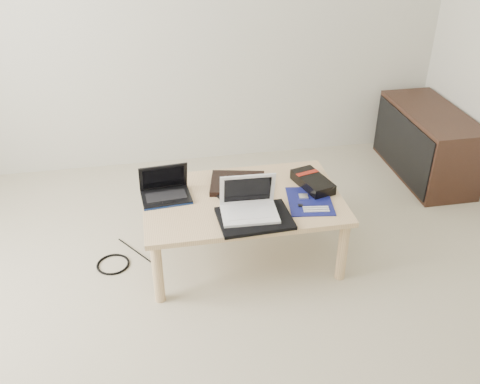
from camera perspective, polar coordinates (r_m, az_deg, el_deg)
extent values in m
plane|color=#B8AF95|center=(2.65, -2.66, -16.89)|extent=(4.00, 4.00, 0.00)
cube|color=#D7B281|center=(2.98, 0.24, -0.87)|extent=(1.10, 0.70, 0.03)
cylinder|color=#D7B281|center=(2.82, -8.76, -8.52)|extent=(0.06, 0.06, 0.37)
cylinder|color=#D7B281|center=(2.98, 10.88, -6.20)|extent=(0.06, 0.06, 0.37)
cylinder|color=#D7B281|center=(3.30, -9.31, -1.90)|extent=(0.06, 0.06, 0.37)
cylinder|color=#D7B281|center=(3.44, 7.50, -0.23)|extent=(0.06, 0.06, 0.37)
cube|color=#392117|center=(4.14, 19.35, 4.95)|extent=(0.40, 0.90, 0.50)
cube|color=black|center=(4.05, 16.86, 4.79)|extent=(0.02, 0.86, 0.44)
cube|color=black|center=(3.07, -0.25, 0.91)|extent=(0.35, 0.32, 0.03)
cube|color=black|center=(2.99, -7.88, -0.54)|extent=(0.28, 0.21, 0.02)
cube|color=black|center=(2.98, -7.88, -0.41)|extent=(0.23, 0.12, 0.00)
cube|color=black|center=(2.92, -7.69, -1.08)|extent=(0.06, 0.03, 0.00)
cube|color=black|center=(3.00, -8.19, 1.60)|extent=(0.27, 0.09, 0.17)
cube|color=black|center=(2.99, -8.17, 1.52)|extent=(0.23, 0.07, 0.14)
cube|color=#0D1F49|center=(2.91, -7.61, -1.54)|extent=(0.27, 0.03, 0.01)
cube|color=black|center=(3.01, 0.03, -0.04)|extent=(0.32, 0.29, 0.01)
cube|color=white|center=(3.00, 0.03, 0.07)|extent=(0.26, 0.23, 0.00)
cube|color=silver|center=(3.02, 2.81, 0.18)|extent=(0.12, 0.22, 0.02)
cube|color=#9F9FA4|center=(3.02, 2.81, 0.34)|extent=(0.09, 0.18, 0.00)
cube|color=black|center=(2.78, 1.58, -2.83)|extent=(0.39, 0.29, 0.02)
cube|color=white|center=(2.79, 1.03, -2.34)|extent=(0.30, 0.21, 0.01)
cube|color=white|center=(2.78, 1.05, -2.24)|extent=(0.24, 0.12, 0.00)
cube|color=white|center=(2.72, 1.29, -3.09)|extent=(0.07, 0.03, 0.00)
cube|color=white|center=(2.80, 0.80, 0.31)|extent=(0.29, 0.06, 0.19)
cube|color=black|center=(2.79, 0.82, 0.23)|extent=(0.25, 0.05, 0.15)
cube|color=#0C0E4F|center=(2.96, 7.46, -0.97)|extent=(0.28, 0.33, 0.01)
cube|color=silver|center=(2.98, 6.79, -0.47)|extent=(0.06, 0.06, 0.01)
cube|color=gold|center=(3.04, 8.50, 0.07)|extent=(0.10, 0.02, 0.01)
cube|color=gold|center=(3.03, 8.55, -0.11)|extent=(0.10, 0.02, 0.01)
cube|color=silver|center=(2.90, 8.06, -1.60)|extent=(0.14, 0.03, 0.01)
cube|color=silver|center=(2.89, 8.12, -1.81)|extent=(0.14, 0.03, 0.01)
cube|color=silver|center=(2.87, 8.19, -2.03)|extent=(0.14, 0.03, 0.01)
cube|color=black|center=(2.91, 6.46, -1.43)|extent=(0.03, 0.03, 0.01)
cube|color=black|center=(3.09, 7.75, 1.07)|extent=(0.21, 0.30, 0.06)
cube|color=maroon|center=(3.12, 7.20, 2.05)|extent=(0.14, 0.07, 0.00)
torus|color=black|center=(2.88, -0.89, -1.57)|extent=(0.13, 0.13, 0.01)
torus|color=black|center=(3.21, -13.39, -7.51)|extent=(0.22, 0.22, 0.01)
cylinder|color=black|center=(3.27, -10.85, -6.37)|extent=(0.23, 0.32, 0.01)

